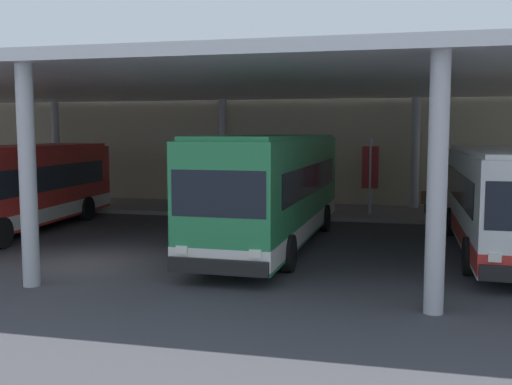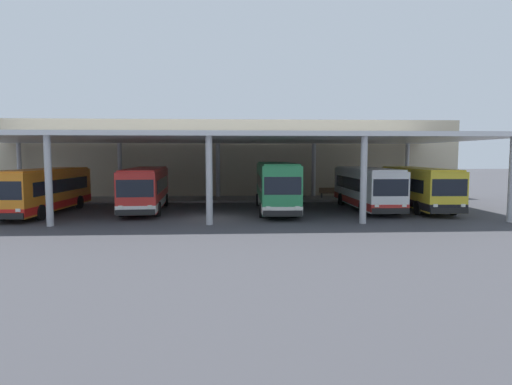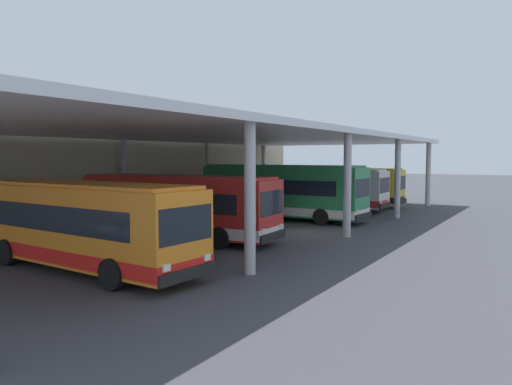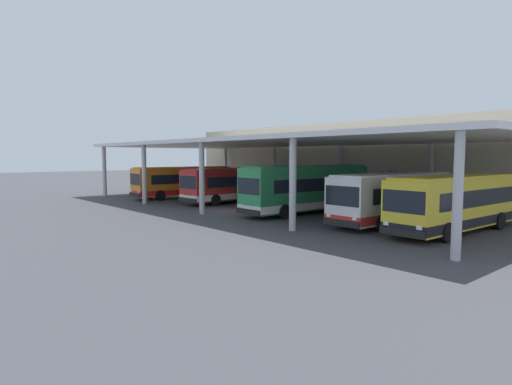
% 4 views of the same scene
% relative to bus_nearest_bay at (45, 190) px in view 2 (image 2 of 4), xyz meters
% --- Properties ---
extents(ground_plane, '(200.00, 200.00, 0.00)m').
position_rel_bus_nearest_bay_xyz_m(ground_plane, '(11.85, -3.13, -1.66)').
color(ground_plane, '#3D3D42').
extents(platform_kerb, '(42.00, 4.50, 0.18)m').
position_rel_bus_nearest_bay_xyz_m(platform_kerb, '(11.85, 8.62, -1.57)').
color(platform_kerb, gray).
rests_on(platform_kerb, ground).
extents(station_building_facade, '(48.00, 1.60, 7.60)m').
position_rel_bus_nearest_bay_xyz_m(station_building_facade, '(11.85, 11.87, 2.15)').
color(station_building_facade, '#C1B293').
rests_on(station_building_facade, ground).
extents(canopy_shelter, '(40.00, 17.00, 5.55)m').
position_rel_bus_nearest_bay_xyz_m(canopy_shelter, '(11.85, 2.37, 3.63)').
color(canopy_shelter, silver).
rests_on(canopy_shelter, ground).
extents(bus_nearest_bay, '(3.08, 10.64, 3.17)m').
position_rel_bus_nearest_bay_xyz_m(bus_nearest_bay, '(0.00, 0.00, 0.00)').
color(bus_nearest_bay, orange).
rests_on(bus_nearest_bay, ground).
extents(bus_second_bay, '(3.24, 10.68, 3.17)m').
position_rel_bus_nearest_bay_xyz_m(bus_second_bay, '(6.77, 1.27, 0.00)').
color(bus_second_bay, red).
rests_on(bus_second_bay, ground).
extents(bus_middle_bay, '(2.93, 11.39, 3.57)m').
position_rel_bus_nearest_bay_xyz_m(bus_middle_bay, '(16.46, 0.69, 0.19)').
color(bus_middle_bay, '#28844C').
rests_on(bus_middle_bay, ground).
extents(bus_far_bay, '(2.79, 10.55, 3.17)m').
position_rel_bus_nearest_bay_xyz_m(bus_far_bay, '(23.42, 1.11, 0.00)').
color(bus_far_bay, white).
rests_on(bus_far_bay, ground).
extents(bus_departing, '(2.99, 10.62, 3.17)m').
position_rel_bus_nearest_bay_xyz_m(bus_departing, '(27.36, 0.94, 0.00)').
color(bus_departing, yellow).
rests_on(bus_departing, ground).
extents(bench_waiting, '(1.80, 0.45, 0.92)m').
position_rel_bus_nearest_bay_xyz_m(bench_waiting, '(22.24, 8.68, -0.99)').
color(bench_waiting, brown).
rests_on(bench_waiting, platform_kerb).
extents(banner_sign, '(0.70, 0.12, 3.20)m').
position_rel_bus_nearest_bay_xyz_m(banner_sign, '(19.19, 7.81, 0.32)').
color(banner_sign, '#B2B2B7').
rests_on(banner_sign, platform_kerb).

